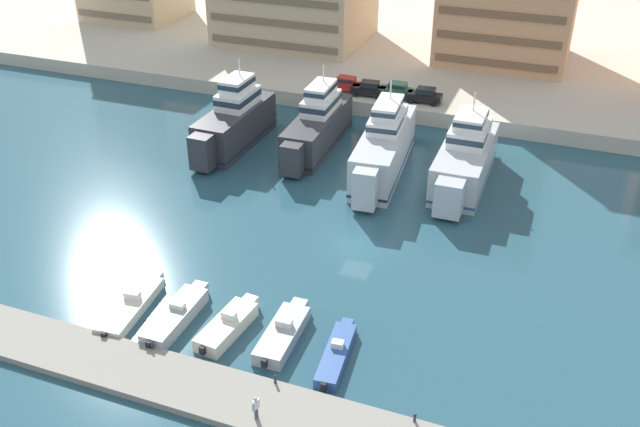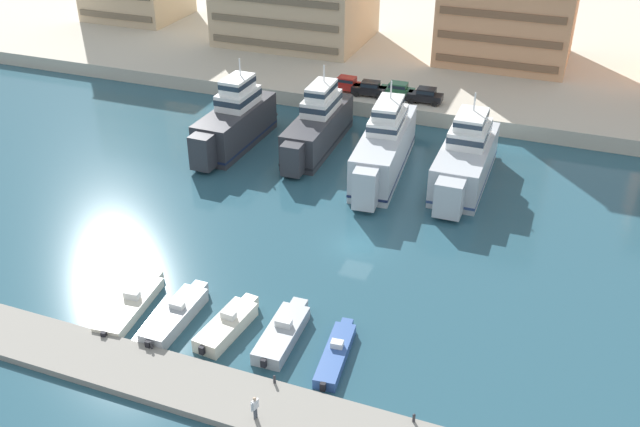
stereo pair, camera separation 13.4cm
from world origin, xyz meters
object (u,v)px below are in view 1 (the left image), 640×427
motorboat_cream_far_left (131,304)px  motorboat_grey_center_left (283,333)px  pedestrian_near_edge (256,406)px  car_red_far_left (345,83)px  car_green_mid_left (397,89)px  yacht_silver_center_left (465,159)px  motorboat_grey_left (176,315)px  motorboat_cream_mid_left (228,325)px  car_black_center_left (425,95)px  yacht_charcoal_far_left (234,122)px  yacht_silver_mid_left (384,147)px  yacht_charcoal_left (317,126)px  motorboat_blue_center (336,354)px  car_black_left (369,88)px

motorboat_cream_far_left → motorboat_grey_center_left: motorboat_grey_center_left is taller
motorboat_grey_center_left → pedestrian_near_edge: (1.64, -7.82, 0.99)m
car_red_far_left → car_green_mid_left: size_ratio=1.01×
yacht_silver_center_left → motorboat_cream_far_left: 34.73m
motorboat_grey_left → car_red_far_left: car_red_far_left is taller
motorboat_cream_mid_left → motorboat_grey_center_left: motorboat_cream_mid_left is taller
pedestrian_near_edge → car_black_center_left: bearing=92.4°
yacht_charcoal_far_left → motorboat_grey_center_left: (17.70, -27.75, -2.22)m
yacht_silver_center_left → pedestrian_near_edge: (-5.50, -35.90, -1.02)m
yacht_charcoal_far_left → car_green_mid_left: size_ratio=3.65×
yacht_silver_mid_left → yacht_charcoal_left: bearing=160.0°
yacht_silver_center_left → car_red_far_left: size_ratio=3.93×
car_red_far_left → pedestrian_near_edge: 52.46m
yacht_charcoal_far_left → motorboat_cream_far_left: bearing=-78.5°
motorboat_blue_center → car_red_far_left: 46.23m
motorboat_cream_mid_left → motorboat_blue_center: bearing=0.6°
yacht_charcoal_left → motorboat_grey_left: (1.18, -31.44, -1.97)m
yacht_silver_mid_left → yacht_silver_center_left: 8.06m
motorboat_cream_mid_left → motorboat_grey_center_left: bearing=9.5°
motorboat_cream_mid_left → motorboat_grey_center_left: (3.97, 0.66, -0.04)m
car_green_mid_left → yacht_charcoal_far_left: bearing=-131.0°
car_black_left → pedestrian_near_edge: (8.89, -50.54, -1.26)m
yacht_silver_mid_left → car_red_far_left: (-9.51, 15.78, 0.07)m
car_green_mid_left → yacht_silver_center_left: bearing=-54.1°
yacht_silver_mid_left → motorboat_blue_center: 28.57m
car_black_left → car_black_center_left: same height
yacht_silver_mid_left → motorboat_grey_center_left: (0.89, -27.45, -2.18)m
yacht_charcoal_far_left → motorboat_cream_far_left: size_ratio=1.84×
yacht_charcoal_left → car_green_mid_left: yacht_charcoal_left is taller
motorboat_cream_mid_left → motorboat_blue_center: size_ratio=0.95×
yacht_silver_center_left → yacht_charcoal_far_left: bearing=-179.2°
motorboat_blue_center → car_black_left: 44.84m
motorboat_cream_far_left → car_green_mid_left: bearing=80.0°
yacht_silver_center_left → car_black_center_left: bearing=117.1°
car_black_left → car_black_center_left: bearing=1.6°
yacht_charcoal_left → yacht_silver_center_left: (16.29, -2.36, 0.00)m
yacht_silver_center_left → car_black_center_left: yacht_silver_center_left is taller
car_black_left → motorboat_blue_center: bearing=-75.2°
yacht_silver_mid_left → car_black_left: (-6.35, 15.27, 0.07)m
motorboat_blue_center → pedestrian_near_edge: (-2.53, -7.24, 1.09)m
yacht_silver_mid_left → car_black_left: size_ratio=4.31×
yacht_charcoal_left → car_red_far_left: 12.84m
motorboat_cream_far_left → car_green_mid_left: size_ratio=1.99×
yacht_charcoal_far_left → pedestrian_near_edge: 40.50m
motorboat_grey_left → motorboat_blue_center: motorboat_grey_left is taller
car_black_left → pedestrian_near_edge: car_black_left is taller
motorboat_grey_left → car_black_center_left: bearing=80.3°
motorboat_blue_center → motorboat_grey_center_left: bearing=172.1°
yacht_charcoal_left → motorboat_blue_center: yacht_charcoal_left is taller
yacht_charcoal_left → yacht_silver_center_left: size_ratio=1.00×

